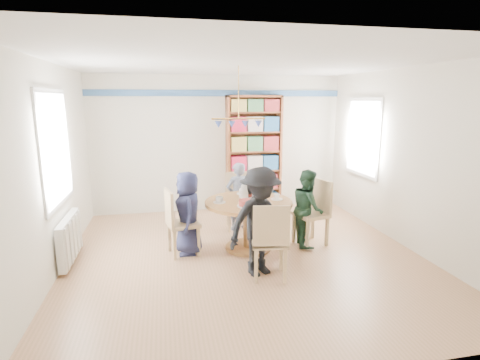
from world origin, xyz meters
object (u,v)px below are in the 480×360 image
object	(u,v)px
radiator	(70,239)
chair_far	(238,198)
person_near	(260,222)
bookshelf	(254,155)
chair_left	(177,219)
person_right	(308,208)
person_left	(188,213)
person_far	(238,196)
chair_near	(270,238)
chair_right	(315,209)
dining_table	(248,213)

from	to	relation	value
radiator	chair_far	xyz separation A→B (m)	(2.57, 0.99, 0.19)
person_near	bookshelf	world-z (taller)	bookshelf
chair_left	person_right	xyz separation A→B (m)	(1.98, -0.00, 0.06)
chair_far	person_left	bearing A→B (deg)	-133.96
person_left	person_far	size ratio (longest dim) A/B	1.03
chair_near	person_far	world-z (taller)	person_far
radiator	person_near	xyz separation A→B (m)	(2.48, -0.87, 0.36)
person_left	person_far	xyz separation A→B (m)	(0.91, 0.87, -0.02)
chair_left	chair_right	distance (m)	2.12
bookshelf	radiator	bearing A→B (deg)	-146.63
person_left	dining_table	bearing A→B (deg)	85.43
chair_right	person_near	xyz separation A→B (m)	(-1.12, -0.87, 0.15)
chair_left	person_far	size ratio (longest dim) A/B	0.82
person_far	radiator	bearing A→B (deg)	3.40
chair_near	person_right	world-z (taller)	person_right
chair_left	person_left	xyz separation A→B (m)	(0.16, 0.04, 0.08)
chair_far	chair_right	bearing A→B (deg)	-43.82
chair_near	chair_left	bearing A→B (deg)	136.81
radiator	person_near	size ratio (longest dim) A/B	0.71
person_near	bookshelf	distance (m)	3.01
chair_right	person_left	world-z (taller)	person_left
chair_left	chair_near	size ratio (longest dim) A/B	0.98
radiator	bookshelf	bearing A→B (deg)	33.37
chair_far	chair_near	world-z (taller)	chair_near
person_left	bookshelf	world-z (taller)	bookshelf
person_left	chair_far	bearing A→B (deg)	133.11
chair_far	person_far	xyz separation A→B (m)	(-0.03, -0.10, 0.05)
person_near	chair_left	bearing A→B (deg)	118.61
dining_table	chair_near	bearing A→B (deg)	-87.98
person_far	person_near	size ratio (longest dim) A/B	0.84
chair_near	radiator	bearing A→B (deg)	157.79
person_far	bookshelf	size ratio (longest dim) A/B	0.51
person_far	person_near	xyz separation A→B (m)	(-0.06, -1.75, 0.11)
chair_right	person_far	distance (m)	1.38
chair_right	radiator	bearing A→B (deg)	180.00
dining_table	chair_far	xyz separation A→B (m)	(0.04, 1.00, -0.02)
person_near	chair_right	bearing A→B (deg)	16.44
radiator	chair_near	bearing A→B (deg)	-22.21
chair_right	person_far	xyz separation A→B (m)	(-1.06, 0.89, 0.03)
radiator	person_far	size ratio (longest dim) A/B	0.85
person_left	bookshelf	size ratio (longest dim) A/B	0.53
dining_table	person_near	distance (m)	0.87
chair_left	person_left	distance (m)	0.18
person_far	person_near	distance (m)	1.76
dining_table	person_near	xyz separation A→B (m)	(-0.05, -0.86, 0.15)
chair_right	chair_near	bearing A→B (deg)	-134.70
person_right	bookshelf	size ratio (longest dim) A/B	0.52
radiator	chair_right	world-z (taller)	chair_right
dining_table	person_left	xyz separation A→B (m)	(-0.90, 0.03, 0.06)
bookshelf	person_near	bearing A→B (deg)	-102.07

